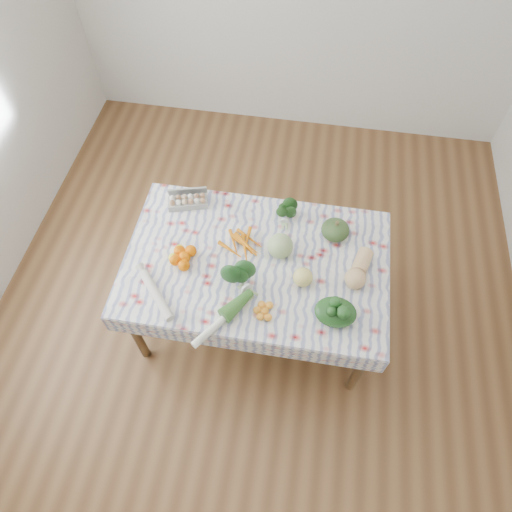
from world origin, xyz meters
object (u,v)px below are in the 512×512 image
dining_table (256,268)px  grapefruit (303,277)px  egg_carton (188,202)px  kabocha_squash (335,230)px  butternut_squash (359,268)px  cabbage (280,246)px

dining_table → grapefruit: grapefruit is taller
dining_table → egg_carton: (-0.53, 0.37, 0.12)m
kabocha_squash → egg_carton: bearing=174.7°
dining_table → butternut_squash: butternut_squash is taller
butternut_squash → grapefruit: 0.35m
cabbage → butternut_squash: 0.50m
kabocha_squash → butternut_squash: butternut_squash is taller
grapefruit → kabocha_squash: bearing=66.4°
egg_carton → butternut_squash: bearing=-32.7°
kabocha_squash → cabbage: 0.39m
kabocha_squash → grapefruit: same height
egg_carton → grapefruit: size_ratio=2.22×
egg_carton → kabocha_squash: (1.00, -0.09, 0.02)m
kabocha_squash → butternut_squash: size_ratio=0.65×
dining_table → butternut_squash: 0.65m
grapefruit → butternut_squash: bearing=19.1°
dining_table → cabbage: size_ratio=9.88×
dining_table → grapefruit: (0.30, -0.11, 0.14)m
butternut_squash → grapefruit: butternut_squash is taller
kabocha_squash → cabbage: size_ratio=1.12×
kabocha_squash → grapefruit: 0.42m
egg_carton → butternut_squash: size_ratio=0.95×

